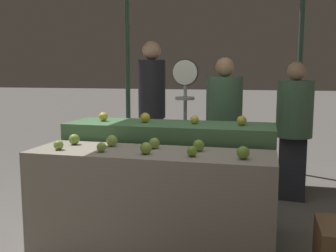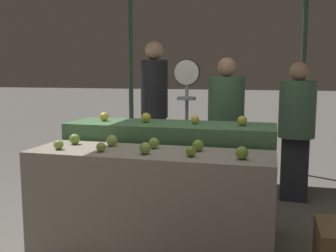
# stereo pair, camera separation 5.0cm
# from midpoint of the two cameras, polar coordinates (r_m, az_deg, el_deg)

# --- Properties ---
(display_counter_front) EXTENTS (1.81, 0.55, 0.85)m
(display_counter_front) POSITION_cam_midpoint_polar(r_m,az_deg,el_deg) (3.00, -3.04, -11.71)
(display_counter_front) COLOR gray
(display_counter_front) RESTS_ON ground_plane
(display_counter_back) EXTENTS (1.81, 0.55, 0.99)m
(display_counter_back) POSITION_cam_midpoint_polar(r_m,az_deg,el_deg) (3.53, -0.18, -7.56)
(display_counter_back) COLOR #4C7A4C
(display_counter_back) RESTS_ON ground_plane
(apple_front_0) EXTENTS (0.07, 0.07, 0.07)m
(apple_front_0) POSITION_cam_midpoint_polar(r_m,az_deg,el_deg) (3.05, -16.06, -2.67)
(apple_front_0) COLOR #8EB247
(apple_front_0) RESTS_ON display_counter_front
(apple_front_1) EXTENTS (0.07, 0.07, 0.07)m
(apple_front_1) POSITION_cam_midpoint_polar(r_m,az_deg,el_deg) (2.90, -10.12, -3.06)
(apple_front_1) COLOR #8EB247
(apple_front_1) RESTS_ON display_counter_front
(apple_front_2) EXTENTS (0.09, 0.09, 0.09)m
(apple_front_2) POSITION_cam_midpoint_polar(r_m,az_deg,el_deg) (2.78, -3.75, -3.25)
(apple_front_2) COLOR #8EB247
(apple_front_2) RESTS_ON display_counter_front
(apple_front_3) EXTENTS (0.07, 0.07, 0.07)m
(apple_front_3) POSITION_cam_midpoint_polar(r_m,az_deg,el_deg) (2.70, 2.97, -3.71)
(apple_front_3) COLOR #7AA338
(apple_front_3) RESTS_ON display_counter_front
(apple_front_4) EXTENTS (0.09, 0.09, 0.09)m
(apple_front_4) POSITION_cam_midpoint_polar(r_m,az_deg,el_deg) (2.66, 10.32, -3.83)
(apple_front_4) COLOR #7AA338
(apple_front_4) RESTS_ON display_counter_front
(apple_front_5) EXTENTS (0.09, 0.09, 0.09)m
(apple_front_5) POSITION_cam_midpoint_polar(r_m,az_deg,el_deg) (3.24, -13.88, -1.89)
(apple_front_5) COLOR #84AD3D
(apple_front_5) RESTS_ON display_counter_front
(apple_front_6) EXTENTS (0.09, 0.09, 0.09)m
(apple_front_6) POSITION_cam_midpoint_polar(r_m,az_deg,el_deg) (3.10, -8.60, -2.13)
(apple_front_6) COLOR #8EB247
(apple_front_6) RESTS_ON display_counter_front
(apple_front_7) EXTENTS (0.08, 0.08, 0.08)m
(apple_front_7) POSITION_cam_midpoint_polar(r_m,az_deg,el_deg) (2.99, -2.48, -2.50)
(apple_front_7) COLOR #8EB247
(apple_front_7) RESTS_ON display_counter_front
(apple_front_8) EXTENTS (0.08, 0.08, 0.08)m
(apple_front_8) POSITION_cam_midpoint_polar(r_m,az_deg,el_deg) (2.89, 3.97, -2.83)
(apple_front_8) COLOR #84AD3D
(apple_front_8) RESTS_ON display_counter_front
(apple_back_0) EXTENTS (0.08, 0.08, 0.08)m
(apple_back_0) POSITION_cam_midpoint_polar(r_m,az_deg,el_deg) (3.64, -9.78, 1.34)
(apple_back_0) COLOR yellow
(apple_back_0) RESTS_ON display_counter_back
(apple_back_1) EXTENTS (0.09, 0.09, 0.09)m
(apple_back_1) POSITION_cam_midpoint_polar(r_m,az_deg,el_deg) (3.49, -3.73, 1.22)
(apple_back_1) COLOR gold
(apple_back_1) RESTS_ON display_counter_back
(apple_back_2) EXTENTS (0.07, 0.07, 0.07)m
(apple_back_2) POSITION_cam_midpoint_polar(r_m,az_deg,el_deg) (3.39, 3.44, 0.92)
(apple_back_2) COLOR yellow
(apple_back_2) RESTS_ON display_counter_back
(apple_back_3) EXTENTS (0.08, 0.08, 0.08)m
(apple_back_3) POSITION_cam_midpoint_polar(r_m,az_deg,el_deg) (3.35, 10.22, 0.78)
(apple_back_3) COLOR gold
(apple_back_3) RESTS_ON display_counter_back
(produce_scale) EXTENTS (0.28, 0.20, 1.57)m
(produce_scale) POSITION_cam_midpoint_polar(r_m,az_deg,el_deg) (4.11, 2.14, 3.70)
(produce_scale) COLOR #99999E
(produce_scale) RESTS_ON ground_plane
(person_vendor_at_scale) EXTENTS (0.50, 0.50, 1.59)m
(person_vendor_at_scale) POSITION_cam_midpoint_polar(r_m,az_deg,el_deg) (4.37, 7.80, 0.84)
(person_vendor_at_scale) COLOR #2D2D38
(person_vendor_at_scale) RESTS_ON ground_plane
(person_customer_left) EXTENTS (0.46, 0.46, 1.83)m
(person_customer_left) POSITION_cam_midpoint_polar(r_m,az_deg,el_deg) (5.09, -2.63, 3.69)
(person_customer_left) COLOR #2D2D38
(person_customer_left) RESTS_ON ground_plane
(person_customer_right) EXTENTS (0.43, 0.43, 1.54)m
(person_customer_right) POSITION_cam_midpoint_polar(r_m,az_deg,el_deg) (4.55, 17.55, 0.47)
(person_customer_right) COLOR #2D2D38
(person_customer_right) RESTS_ON ground_plane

